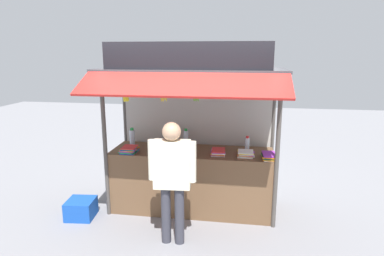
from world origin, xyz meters
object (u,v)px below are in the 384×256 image
(water_bottle_front_right, at_px, (172,137))
(banana_bunch_inner_right, at_px, (196,95))
(water_bottle_back_left, at_px, (186,138))
(banana_bunch_rightmost, at_px, (164,95))
(magazine_stack_left, at_px, (218,152))
(water_bottle_far_right, at_px, (132,138))
(magazine_stack_rear_center, at_px, (269,156))
(magazine_stack_center, at_px, (129,150))
(water_bottle_right, at_px, (247,144))
(magazine_stack_far_left, at_px, (246,154))
(plastic_crate, at_px, (81,209))
(vendor_person, at_px, (172,172))
(banana_bunch_inner_left, at_px, (126,96))

(water_bottle_front_right, bearing_deg, banana_bunch_inner_right, -55.63)
(water_bottle_back_left, relative_size, banana_bunch_rightmost, 0.96)
(magazine_stack_left, bearing_deg, water_bottle_front_right, 155.55)
(water_bottle_far_right, height_order, water_bottle_back_left, water_bottle_far_right)
(water_bottle_far_right, relative_size, water_bottle_front_right, 0.94)
(magazine_stack_rear_center, xyz_separation_m, magazine_stack_center, (-2.01, -0.01, 0.01))
(magazine_stack_rear_center, bearing_deg, magazine_stack_left, 172.19)
(magazine_stack_rear_center, bearing_deg, banana_bunch_rightmost, -169.36)
(banana_bunch_inner_right, bearing_deg, water_bottle_far_right, 152.10)
(water_bottle_right, height_order, banana_bunch_inner_right, banana_bunch_inner_right)
(magazine_stack_center, xyz_separation_m, banana_bunch_rightmost, (0.60, -0.26, 0.84))
(water_bottle_far_right, bearing_deg, water_bottle_right, 0.37)
(water_bottle_front_right, distance_m, magazine_stack_center, 0.72)
(banana_bunch_inner_right, bearing_deg, magazine_stack_far_left, 26.81)
(water_bottle_far_right, xyz_separation_m, banana_bunch_rightmost, (0.66, -0.58, 0.75))
(water_bottle_back_left, distance_m, magazine_stack_rear_center, 1.34)
(magazine_stack_center, height_order, banana_bunch_rightmost, banana_bunch_rightmost)
(magazine_stack_far_left, xyz_separation_m, plastic_crate, (-2.36, -0.40, -0.83))
(water_bottle_front_right, distance_m, vendor_person, 1.23)
(banana_bunch_rightmost, bearing_deg, water_bottle_back_left, 77.76)
(vendor_person, bearing_deg, magazine_stack_rear_center, 27.99)
(water_bottle_back_left, distance_m, magazine_stack_center, 0.91)
(water_bottle_back_left, distance_m, magazine_stack_far_left, 1.02)
(water_bottle_far_right, height_order, magazine_stack_center, water_bottle_far_right)
(water_bottle_back_left, bearing_deg, plastic_crate, -150.49)
(magazine_stack_rear_center, distance_m, plastic_crate, 2.82)
(magazine_stack_rear_center, relative_size, vendor_person, 0.20)
(water_bottle_right, relative_size, magazine_stack_left, 0.78)
(water_bottle_back_left, xyz_separation_m, magazine_stack_rear_center, (1.25, -0.48, -0.09))
(magazine_stack_rear_center, bearing_deg, banana_bunch_inner_left, -172.20)
(banana_bunch_inner_right, relative_size, vendor_person, 0.17)
(water_bottle_back_left, distance_m, banana_bunch_inner_left, 1.25)
(water_bottle_front_right, relative_size, banana_bunch_rightmost, 1.09)
(water_bottle_right, xyz_separation_m, plastic_crate, (-2.38, -0.65, -0.90))
(magazine_stack_center, xyz_separation_m, magazine_stack_far_left, (1.69, 0.08, -0.01))
(banana_bunch_rightmost, bearing_deg, banana_bunch_inner_right, 0.23)
(banana_bunch_inner_left, relative_size, banana_bunch_rightmost, 1.04)
(magazine_stack_far_left, bearing_deg, banana_bunch_inner_left, -168.25)
(water_bottle_far_right, bearing_deg, magazine_stack_center, -79.02)
(water_bottle_far_right, distance_m, banana_bunch_rightmost, 1.16)
(water_bottle_front_right, xyz_separation_m, banana_bunch_inner_right, (0.48, -0.70, 0.75))
(water_bottle_front_right, distance_m, banana_bunch_inner_left, 1.11)
(water_bottle_front_right, relative_size, magazine_stack_far_left, 1.17)
(water_bottle_right, bearing_deg, magazine_stack_center, -168.89)
(banana_bunch_rightmost, height_order, vendor_person, banana_bunch_rightmost)
(water_bottle_right, distance_m, water_bottle_far_right, 1.78)
(banana_bunch_rightmost, bearing_deg, water_bottle_far_right, 138.71)
(water_bottle_front_right, height_order, banana_bunch_inner_right, banana_bunch_inner_right)
(water_bottle_front_right, height_order, magazine_stack_left, water_bottle_front_right)
(water_bottle_far_right, height_order, magazine_stack_rear_center, water_bottle_far_right)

